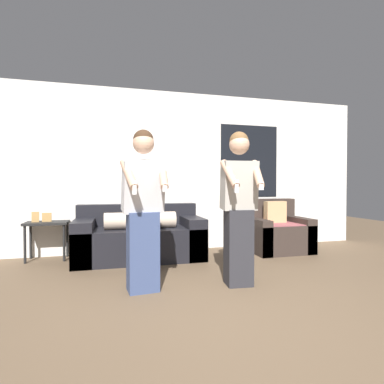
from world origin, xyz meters
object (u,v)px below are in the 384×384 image
person_left (143,210)px  side_table (47,227)px  couch (140,238)px  armchair (276,232)px  person_right (239,206)px

person_left → side_table: bearing=126.9°
couch → side_table: size_ratio=2.60×
armchair → person_right: size_ratio=0.57×
side_table → person_left: bearing=-53.1°
armchair → person_left: person_left is taller
armchair → side_table: (-3.63, 0.27, 0.17)m
couch → person_left: size_ratio=1.11×
side_table → couch: bearing=-10.6°
armchair → person_left: 2.81m
armchair → side_table: armchair is taller
side_table → person_left: size_ratio=0.43×
armchair → person_left: (-2.36, -1.42, 0.54)m
side_table → person_right: 2.93m
person_left → person_right: person_right is taller
armchair → person_right: 2.06m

